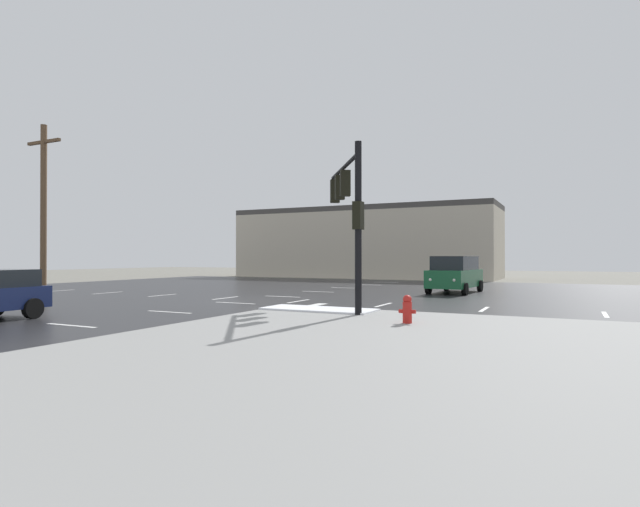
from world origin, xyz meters
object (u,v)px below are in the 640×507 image
at_px(fire_hydrant, 407,309).
at_px(utility_pole_mid, 44,208).
at_px(traffic_signal_mast, 348,200).
at_px(suv_green, 455,273).

relative_size(fire_hydrant, utility_pole_mid, 0.10).
height_order(traffic_signal_mast, fire_hydrant, traffic_signal_mast).
bearing_deg(utility_pole_mid, suv_green, 38.35).
distance_m(suv_green, utility_pole_mid, 21.14).
height_order(fire_hydrant, suv_green, suv_green).
xyz_separation_m(traffic_signal_mast, fire_hydrant, (2.98, -2.78, -3.48)).
height_order(suv_green, utility_pole_mid, utility_pole_mid).
bearing_deg(fire_hydrant, utility_pole_mid, 174.62).
height_order(traffic_signal_mast, suv_green, traffic_signal_mast).
xyz_separation_m(fire_hydrant, utility_pole_mid, (-17.99, 1.69, 3.77)).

